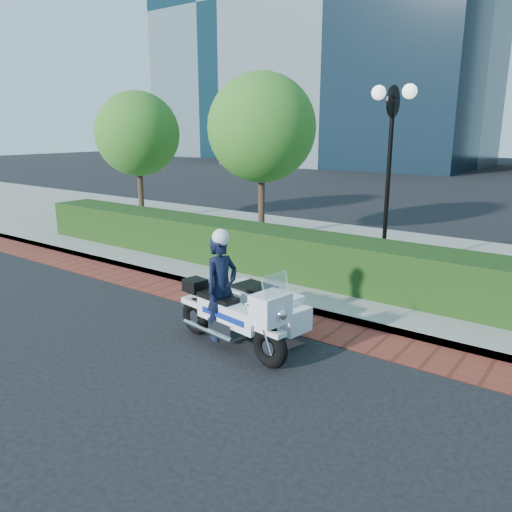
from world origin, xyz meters
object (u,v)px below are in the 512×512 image
Objects in this scene: tree_b at (262,128)px; lamppost at (390,150)px; tree_a at (137,134)px; police_motorcycle at (242,303)px.

lamppost is at bearing -16.11° from tree_b.
tree_a is (-10.00, 1.30, 0.26)m from lamppost.
police_motorcycle is at bearing -94.43° from lamppost.
lamppost is 5.46m from police_motorcycle.
tree_a reaches higher than lamppost.
tree_a is 0.94× the size of tree_b.
tree_b reaches higher than police_motorcycle.
tree_a is at bearing 155.91° from police_motorcycle.
lamppost is 4.71m from tree_b.
police_motorcycle is at bearing -56.61° from tree_b.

